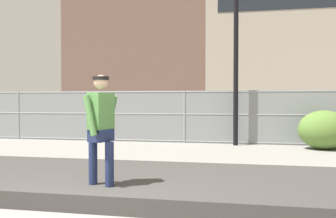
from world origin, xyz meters
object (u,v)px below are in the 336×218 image
skater (101,128)px  shrub_left (324,130)px  parked_car_near (90,115)px  street_lamp (236,6)px  shrub_center (329,134)px  skateboard (101,198)px

skater → shrub_left: (4.53, 6.86, -0.51)m
parked_car_near → street_lamp: bearing=-26.4°
shrub_center → skateboard: bearing=-123.7°
parked_car_near → skater: bearing=-65.9°
skater → shrub_center: bearing=56.3°
shrub_left → shrub_center: (0.17, 0.19, -0.14)m
skater → street_lamp: 8.39m
street_lamp → skater: bearing=-104.0°
skateboard → shrub_left: shrub_left is taller
street_lamp → shrub_center: bearing=-6.5°
parked_car_near → skateboard: bearing=-65.9°
street_lamp → shrub_left: bearing=-10.9°
skater → street_lamp: bearing=76.0°
shrub_left → shrub_center: bearing=49.1°
parked_car_near → shrub_left: 10.06m
street_lamp → shrub_center: (2.85, -0.32, -4.19)m
skateboard → shrub_left: 8.24m
skateboard → shrub_center: bearing=56.3°
street_lamp → parked_car_near: (-6.62, 3.29, -3.81)m
street_lamp → parked_car_near: size_ratio=1.71×
skateboard → shrub_left: (4.53, 6.86, 0.54)m
street_lamp → shrub_center: 5.08m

